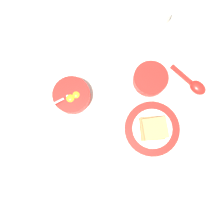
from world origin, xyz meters
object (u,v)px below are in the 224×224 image
object	(u,v)px
soup_spoon	(195,85)
drinking_cup	(163,14)
egg_bowl	(72,95)
congee_bowl	(150,79)
toast_plate	(152,129)
toast_sandwich	(154,129)

from	to	relation	value
soup_spoon	drinking_cup	world-z (taller)	drinking_cup
egg_bowl	congee_bowl	bearing A→B (deg)	-108.06
toast_plate	soup_spoon	size ratio (longest dim) A/B	1.24
toast_plate	egg_bowl	bearing A→B (deg)	37.27
toast_plate	congee_bowl	world-z (taller)	congee_bowl
egg_bowl	soup_spoon	xyz separation A→B (m)	(-0.20, -0.42, -0.01)
toast_sandwich	soup_spoon	distance (m)	0.23
toast_sandwich	congee_bowl	size ratio (longest dim) A/B	0.92
egg_bowl	toast_plate	xyz separation A→B (m)	(-0.25, -0.19, -0.02)
soup_spoon	toast_plate	bearing A→B (deg)	104.58
egg_bowl	congee_bowl	size ratio (longest dim) A/B	1.15
soup_spoon	congee_bowl	size ratio (longest dim) A/B	1.27
soup_spoon	toast_sandwich	bearing A→B (deg)	104.87
toast_plate	drinking_cup	world-z (taller)	drinking_cup
congee_bowl	toast_sandwich	bearing A→B (deg)	151.43
egg_bowl	toast_plate	bearing A→B (deg)	-142.73
toast_sandwich	drinking_cup	bearing A→B (deg)	-36.39
toast_plate	congee_bowl	xyz separation A→B (m)	(0.16, -0.09, 0.02)
toast_sandwich	soup_spoon	xyz separation A→B (m)	(0.06, -0.23, -0.02)
egg_bowl	toast_plate	distance (m)	0.32
toast_sandwich	soup_spoon	size ratio (longest dim) A/B	0.72
congee_bowl	drinking_cup	world-z (taller)	drinking_cup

